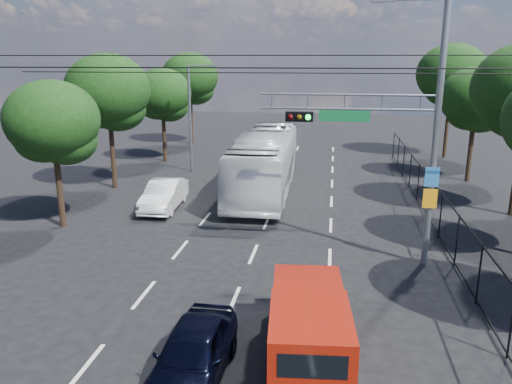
% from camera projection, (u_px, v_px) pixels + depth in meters
% --- Properties ---
extents(ground, '(120.00, 120.00, 0.00)m').
position_uv_depth(ground, '(201.00, 378.00, 12.11)').
color(ground, black).
rests_on(ground, ground).
extents(lane_markings, '(6.12, 38.00, 0.01)m').
position_uv_depth(lane_markings, '(272.00, 210.00, 25.46)').
color(lane_markings, beige).
rests_on(lane_markings, ground).
extents(signal_mast, '(6.43, 0.39, 9.50)m').
position_uv_depth(signal_mast, '(401.00, 124.00, 17.58)').
color(signal_mast, slate).
rests_on(signal_mast, ground).
extents(streetlight_left, '(2.09, 0.22, 7.08)m').
position_uv_depth(streetlight_left, '(192.00, 113.00, 33.00)').
color(streetlight_left, slate).
rests_on(streetlight_left, ground).
extents(utility_wires, '(22.00, 5.04, 0.74)m').
position_uv_depth(utility_wires, '(257.00, 65.00, 18.64)').
color(utility_wires, black).
rests_on(utility_wires, ground).
extents(fence_right, '(0.06, 34.03, 2.00)m').
position_uv_depth(fence_right, '(435.00, 207.00, 22.33)').
color(fence_right, black).
rests_on(fence_right, ground).
extents(tree_right_d, '(4.32, 4.32, 7.02)m').
position_uv_depth(tree_right_d, '(476.00, 103.00, 30.16)').
color(tree_right_d, black).
rests_on(tree_right_d, ground).
extents(tree_right_e, '(5.28, 5.28, 8.58)m').
position_uv_depth(tree_right_e, '(452.00, 79.00, 37.48)').
color(tree_right_e, black).
rests_on(tree_right_e, ground).
extents(tree_left_b, '(4.08, 4.08, 6.63)m').
position_uv_depth(tree_left_b, '(54.00, 127.00, 21.83)').
color(tree_left_b, black).
rests_on(tree_left_b, ground).
extents(tree_left_c, '(4.80, 4.80, 7.80)m').
position_uv_depth(tree_left_c, '(109.00, 96.00, 28.38)').
color(tree_left_c, black).
rests_on(tree_left_c, ground).
extents(tree_left_d, '(4.20, 4.20, 6.83)m').
position_uv_depth(tree_left_d, '(163.00, 97.00, 36.13)').
color(tree_left_d, black).
rests_on(tree_left_d, ground).
extents(tree_left_e, '(4.92, 4.92, 7.99)m').
position_uv_depth(tree_left_e, '(190.00, 81.00, 43.58)').
color(tree_left_e, black).
rests_on(tree_left_e, ground).
extents(red_pickup, '(2.31, 5.35, 1.94)m').
position_uv_depth(red_pickup, '(308.00, 326.00, 12.44)').
color(red_pickup, black).
rests_on(red_pickup, ground).
extents(navy_hatchback, '(1.67, 4.06, 1.37)m').
position_uv_depth(navy_hatchback, '(193.00, 354.00, 11.89)').
color(navy_hatchback, black).
rests_on(navy_hatchback, ground).
extents(white_bus, '(3.13, 12.43, 3.45)m').
position_uv_depth(white_bus, '(265.00, 162.00, 28.48)').
color(white_bus, silver).
rests_on(white_bus, ground).
extents(white_van, '(1.75, 4.46, 1.45)m').
position_uv_depth(white_van, '(164.00, 195.00, 25.50)').
color(white_van, white).
rests_on(white_van, ground).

